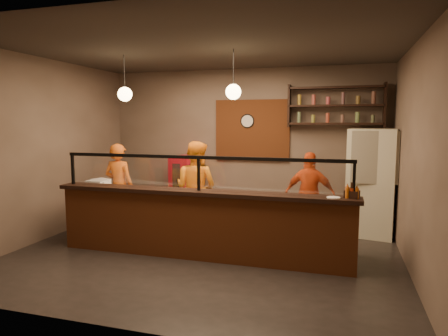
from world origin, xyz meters
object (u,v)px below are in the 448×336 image
(pizza_dough, at_px, (255,197))
(pepper_mill, at_px, (352,190))
(cook_mid, at_px, (196,188))
(condiment_caddy, at_px, (352,194))
(wall_clock, at_px, (247,121))
(fridge, at_px, (372,182))
(cook_right, at_px, (310,195))
(cook_left, at_px, (119,187))
(red_cooler, at_px, (186,187))

(pizza_dough, height_order, pepper_mill, pepper_mill)
(cook_mid, xyz_separation_m, condiment_caddy, (2.72, -1.23, 0.24))
(wall_clock, bearing_deg, fridge, -14.10)
(fridge, height_order, condiment_caddy, fridge)
(pepper_mill, bearing_deg, condiment_caddy, 90.00)
(fridge, xyz_separation_m, pepper_mill, (-0.40, -2.13, 0.19))
(cook_mid, relative_size, cook_right, 1.12)
(cook_mid, distance_m, pizza_dough, 1.49)
(wall_clock, bearing_deg, cook_right, -36.98)
(cook_left, height_order, condiment_caddy, cook_left)
(pizza_dough, height_order, condiment_caddy, condiment_caddy)
(cook_left, distance_m, condiment_caddy, 4.40)
(cook_mid, bearing_deg, fridge, -151.87)
(pizza_dough, distance_m, pepper_mill, 1.55)
(red_cooler, xyz_separation_m, condiment_caddy, (3.39, -2.41, 0.43))
(cook_left, relative_size, pizza_dough, 3.49)
(wall_clock, height_order, red_cooler, wall_clock)
(red_cooler, relative_size, pizza_dough, 2.81)
(cook_mid, height_order, pepper_mill, cook_mid)
(cook_right, distance_m, pepper_mill, 1.87)
(wall_clock, height_order, cook_left, wall_clock)
(pizza_dough, bearing_deg, condiment_caddy, -17.96)
(cook_left, xyz_separation_m, cook_right, (3.57, 0.56, -0.06))
(pepper_mill, bearing_deg, cook_left, 165.09)
(cook_mid, distance_m, pepper_mill, 3.02)
(red_cooler, xyz_separation_m, pizza_dough, (1.95, -1.94, 0.23))
(pepper_mill, bearing_deg, cook_right, 111.91)
(cook_left, xyz_separation_m, condiment_caddy, (4.25, -1.09, 0.27))
(wall_clock, relative_size, pizza_dough, 0.62)
(pizza_dough, bearing_deg, cook_right, 57.19)
(wall_clock, xyz_separation_m, pizza_dough, (0.66, -2.25, -1.19))
(fridge, xyz_separation_m, red_cooler, (-3.79, 0.32, -0.31))
(red_cooler, relative_size, condiment_caddy, 7.46)
(cook_right, bearing_deg, condiment_caddy, 115.39)
(cook_left, distance_m, pizza_dough, 2.87)
(wall_clock, xyz_separation_m, pepper_mill, (2.10, -2.76, -0.93))
(cook_left, height_order, red_cooler, cook_left)
(pepper_mill, bearing_deg, wall_clock, 127.24)
(wall_clock, height_order, pizza_dough, wall_clock)
(wall_clock, distance_m, cook_right, 2.22)
(cook_right, distance_m, pizza_dough, 1.41)
(wall_clock, xyz_separation_m, fridge, (2.50, -0.63, -1.12))
(wall_clock, height_order, cook_mid, wall_clock)
(cook_left, bearing_deg, cook_right, -167.57)
(cook_left, xyz_separation_m, pepper_mill, (4.25, -1.13, 0.33))
(cook_mid, height_order, cook_right, cook_mid)
(pizza_dough, relative_size, condiment_caddy, 2.65)
(cook_left, bearing_deg, red_cooler, -119.60)
(fridge, height_order, red_cooler, fridge)
(fridge, xyz_separation_m, condiment_caddy, (-0.40, -2.09, 0.13))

